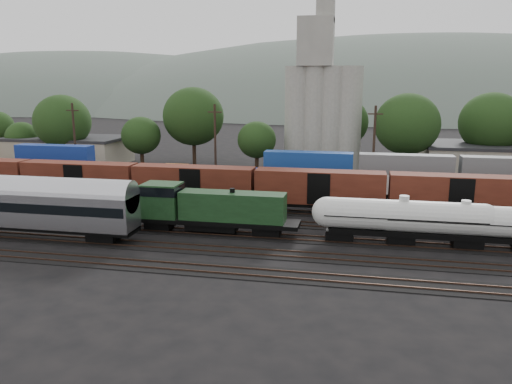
% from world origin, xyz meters
% --- Properties ---
extents(ground, '(600.00, 600.00, 0.00)m').
position_xyz_m(ground, '(0.00, 0.00, 0.00)').
color(ground, black).
extents(tracks, '(180.00, 33.20, 0.20)m').
position_xyz_m(tracks, '(0.00, 0.00, 0.05)').
color(tracks, black).
rests_on(tracks, ground).
extents(green_locomotive, '(17.90, 3.16, 4.74)m').
position_xyz_m(green_locomotive, '(-5.62, -5.00, 2.69)').
color(green_locomotive, black).
rests_on(green_locomotive, ground).
extents(tank_car_a, '(17.25, 3.09, 4.52)m').
position_xyz_m(tank_car_a, '(14.13, -5.00, 2.69)').
color(tank_car_a, silver).
rests_on(tank_car_a, ground).
extents(tank_car_b, '(16.50, 2.95, 4.32)m').
position_xyz_m(tank_car_b, '(19.62, -5.00, 2.58)').
color(tank_car_b, silver).
rests_on(tank_car_b, ground).
extents(passenger_coach, '(26.27, 3.24, 5.97)m').
position_xyz_m(passenger_coach, '(-24.00, -10.00, 3.63)').
color(passenger_coach, silver).
rests_on(passenger_coach, ground).
extents(orange_locomotive, '(16.49, 2.75, 4.12)m').
position_xyz_m(orange_locomotive, '(-10.16, 10.00, 2.37)').
color(orange_locomotive, black).
rests_on(orange_locomotive, ground).
extents(boxcar_string, '(138.20, 2.90, 4.20)m').
position_xyz_m(boxcar_string, '(-9.91, 5.00, 3.12)').
color(boxcar_string, black).
rests_on(boxcar_string, ground).
extents(container_wall, '(165.96, 2.60, 5.80)m').
position_xyz_m(container_wall, '(4.26, 15.00, 2.81)').
color(container_wall, black).
rests_on(container_wall, ground).
extents(grain_silo, '(13.40, 5.00, 29.00)m').
position_xyz_m(grain_silo, '(3.28, 36.00, 11.26)').
color(grain_silo, '#9C998F').
rests_on(grain_silo, ground).
extents(industrial_sheds, '(119.38, 17.26, 5.10)m').
position_xyz_m(industrial_sheds, '(6.63, 35.25, 2.56)').
color(industrial_sheds, '#9E937F').
rests_on(industrial_sheds, ground).
extents(tree_band, '(163.82, 22.38, 14.46)m').
position_xyz_m(tree_band, '(0.96, 35.96, 7.76)').
color(tree_band, black).
rests_on(tree_band, ground).
extents(utility_poles, '(122.20, 0.36, 12.00)m').
position_xyz_m(utility_poles, '(0.00, 22.00, 6.21)').
color(utility_poles, black).
rests_on(utility_poles, ground).
extents(distant_hills, '(860.00, 286.00, 130.00)m').
position_xyz_m(distant_hills, '(23.92, 260.00, -20.56)').
color(distant_hills, '#59665B').
rests_on(distant_hills, ground).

